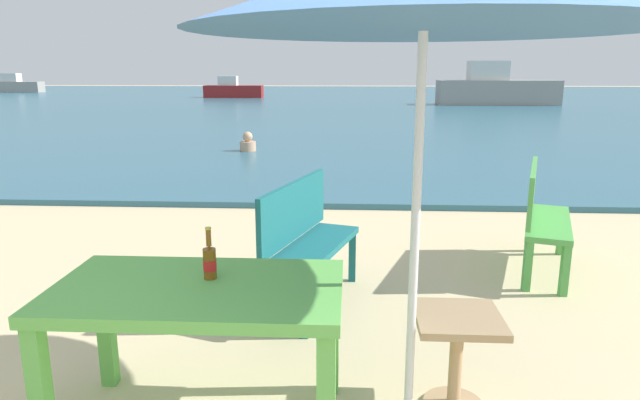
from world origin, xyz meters
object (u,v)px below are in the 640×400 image
picnic_table_green (199,306)px  beer_bottle_amber (210,261)px  boat_sailboat (16,85)px  boat_ferry (233,90)px  side_table_wood (457,348)px  swimmer_person (248,143)px  boat_tanker (496,89)px  bench_green_left (541,212)px  bench_teal_center (305,236)px

picnic_table_green → beer_bottle_amber: bearing=64.5°
boat_sailboat → boat_ferry: bearing=-21.4°
side_table_wood → swimmer_person: size_ratio=1.32×
boat_tanker → boat_sailboat: boat_tanker is taller
beer_bottle_amber → boat_ferry: boat_ferry is taller
bench_green_left → boat_sailboat: size_ratio=0.33×
bench_green_left → beer_bottle_amber: bearing=-136.2°
boat_ferry → boat_sailboat: size_ratio=0.93×
bench_teal_center → bench_green_left: size_ratio=1.00×
bench_teal_center → bench_green_left: bearing=22.0°
bench_teal_center → boat_ferry: size_ratio=0.36×
swimmer_person → bench_green_left: bearing=-60.2°
beer_bottle_amber → boat_ferry: (-6.47, 31.38, -0.31)m
swimmer_person → boat_ferry: bearing=102.6°
bench_teal_center → beer_bottle_amber: bearing=-103.6°
picnic_table_green → side_table_wood: (1.30, 0.20, -0.30)m
swimmer_person → boat_sailboat: boat_sailboat is taller
picnic_table_green → boat_ferry: (-6.43, 31.47, -0.11)m
beer_bottle_amber → boat_tanker: (7.70, 25.20, -0.03)m
beer_bottle_amber → boat_tanker: size_ratio=0.05×
swimmer_person → boat_sailboat: (-22.82, 29.32, 0.34)m
picnic_table_green → boat_ferry: boat_ferry is taller
beer_bottle_amber → side_table_wood: 1.36m
bench_green_left → picnic_table_green: bearing=-135.6°
picnic_table_green → boat_sailboat: 45.47m
picnic_table_green → bench_teal_center: 1.61m
beer_bottle_amber → side_table_wood: (1.26, 0.12, -0.50)m
beer_bottle_amber → swimmer_person: 9.19m
beer_bottle_amber → boat_sailboat: (-24.30, 38.37, -0.28)m
boat_ferry → boat_tanker: (14.17, -6.18, 0.29)m
beer_bottle_amber → boat_ferry: size_ratio=0.08×
boat_tanker → bench_green_left: bearing=-103.1°
boat_ferry → bench_green_left: bearing=-73.1°
bench_teal_center → boat_sailboat: boat_sailboat is taller
side_table_wood → bench_teal_center: bench_teal_center is taller
side_table_wood → boat_tanker: boat_tanker is taller
picnic_table_green → boat_sailboat: (-24.26, 38.45, -0.07)m
boat_tanker → boat_sailboat: bearing=157.6°
picnic_table_green → beer_bottle_amber: 0.23m
picnic_table_green → boat_ferry: size_ratio=0.40×
bench_green_left → side_table_wood: bearing=-117.4°
picnic_table_green → swimmer_person: bearing=99.0°
side_table_wood → bench_green_left: size_ratio=0.43×
picnic_table_green → swimmer_person: picnic_table_green is taller
picnic_table_green → swimmer_person: (-1.44, 9.13, -0.41)m
picnic_table_green → bench_teal_center: size_ratio=1.12×
beer_bottle_amber → boat_sailboat: size_ratio=0.07×
beer_bottle_amber → swimmer_person: (-1.48, 9.05, -0.61)m
beer_bottle_amber → swimmer_person: beer_bottle_amber is taller
picnic_table_green → bench_teal_center: (0.40, 1.55, -0.11)m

